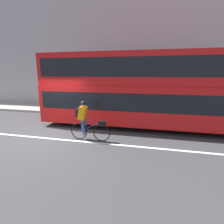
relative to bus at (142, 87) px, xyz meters
name	(u,v)px	position (x,y,z in m)	size (l,w,h in m)	color
ground_plane	(46,137)	(-3.96, -2.62, -2.06)	(80.00, 80.00, 0.00)	#38383A
road_center_line	(45,138)	(-3.96, -2.69, -2.05)	(50.00, 0.14, 0.01)	silver
sidewalk_curb	(89,110)	(-3.96, 2.80, -1.98)	(60.00, 2.49, 0.15)	#A8A399
building_facade	(93,43)	(-3.96, 4.19, 2.87)	(60.00, 0.30, 9.86)	#9E9EA3
bus	(142,87)	(0.00, 0.00, 0.00)	(10.19, 2.52, 3.72)	black
cyclist_on_bike	(86,119)	(-2.11, -2.47, -1.16)	(1.71, 0.32, 1.66)	black
street_sign_post	(164,94)	(1.27, 2.67, -0.60)	(0.36, 0.09, 2.33)	#59595B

